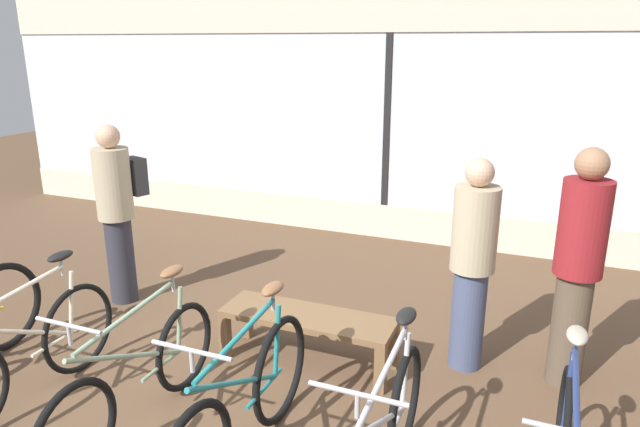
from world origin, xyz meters
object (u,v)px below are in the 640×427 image
(bicycle_left, at_px, (27,354))
(display_bench, at_px, (308,323))
(customer_near_rack, at_px, (117,208))
(customer_by_window, at_px, (578,264))
(bicycle_center_right, at_px, (243,408))
(customer_mid_floor, at_px, (472,262))
(bicycle_center_left, at_px, (138,378))

(bicycle_left, height_order, display_bench, bicycle_left)
(bicycle_left, distance_m, customer_near_rack, 1.81)
(display_bench, xyz_separation_m, customer_by_window, (1.91, 0.49, 0.61))
(customer_by_window, bearing_deg, bicycle_center_right, -136.53)
(customer_mid_floor, bearing_deg, display_bench, -159.67)
(customer_near_rack, bearing_deg, display_bench, -10.18)
(display_bench, bearing_deg, customer_near_rack, 169.82)
(bicycle_center_right, distance_m, customer_by_window, 2.54)
(bicycle_center_left, bearing_deg, customer_near_rack, 132.98)
(display_bench, bearing_deg, bicycle_left, -142.30)
(bicycle_left, relative_size, display_bench, 1.21)
(bicycle_center_left, distance_m, bicycle_center_right, 0.82)
(display_bench, xyz_separation_m, customer_mid_floor, (1.18, 0.44, 0.54))
(bicycle_center_right, xyz_separation_m, customer_by_window, (1.80, 1.71, 0.55))
(bicycle_left, height_order, customer_near_rack, customer_near_rack)
(bicycle_center_right, height_order, customer_mid_floor, customer_mid_floor)
(bicycle_center_right, relative_size, customer_by_window, 0.98)
(customer_by_window, bearing_deg, bicycle_left, -153.84)
(bicycle_center_right, xyz_separation_m, display_bench, (-0.11, 1.22, -0.06))
(bicycle_left, bearing_deg, customer_near_rack, 108.65)
(bicycle_center_left, relative_size, customer_by_window, 0.96)
(bicycle_left, relative_size, bicycle_center_left, 0.98)
(bicycle_center_right, relative_size, customer_mid_floor, 1.05)
(customer_near_rack, xyz_separation_m, customer_mid_floor, (3.34, 0.05, -0.07))
(bicycle_center_left, distance_m, customer_by_window, 3.16)
(bicycle_center_right, distance_m, customer_near_rack, 2.84)
(bicycle_center_left, distance_m, display_bench, 1.37)
(bicycle_center_left, relative_size, display_bench, 1.24)
(customer_near_rack, bearing_deg, customer_by_window, 1.38)
(customer_by_window, bearing_deg, display_bench, -165.75)
(bicycle_center_right, height_order, display_bench, bicycle_center_right)
(customer_mid_floor, bearing_deg, customer_near_rack, -179.14)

